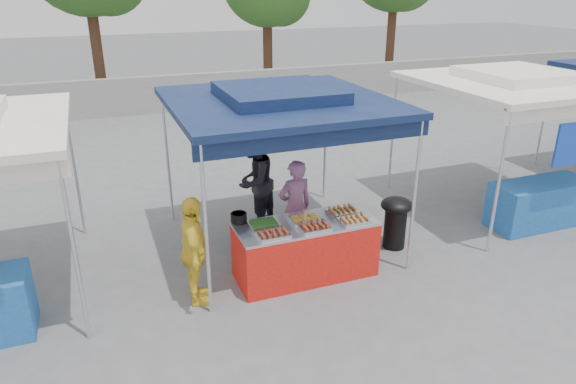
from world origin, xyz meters
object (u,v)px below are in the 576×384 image
object	(u,v)px
cooking_pot	(239,218)
helper_man	(254,181)
vendor_table	(305,249)
vendor_woman	(295,207)
customer_person	(194,252)
wok_burner	(396,218)

from	to	relation	value
cooking_pot	helper_man	xyz separation A→B (m)	(0.68, 1.40, -0.05)
vendor_table	vendor_woman	world-z (taller)	vendor_woman
vendor_woman	customer_person	distance (m)	1.92
wok_burner	vendor_woman	distance (m)	1.64
vendor_woman	vendor_table	bearing A→B (deg)	75.72
wok_burner	customer_person	bearing A→B (deg)	-167.17
vendor_table	helper_man	size ratio (longest dim) A/B	1.16
vendor_table	vendor_woman	xyz separation A→B (m)	(0.12, 0.72, 0.34)
vendor_table	vendor_woman	distance (m)	0.80
wok_burner	vendor_woman	bearing A→B (deg)	170.81
wok_burner	vendor_woman	size ratio (longest dim) A/B	0.56
wok_burner	vendor_woman	xyz separation A→B (m)	(-1.56, 0.43, 0.26)
vendor_table	helper_man	bearing A→B (deg)	96.41
vendor_table	wok_burner	xyz separation A→B (m)	(1.68, 0.29, 0.08)
vendor_table	wok_burner	world-z (taller)	wok_burner
vendor_table	wok_burner	distance (m)	1.71
vendor_table	helper_man	distance (m)	1.83
helper_man	customer_person	distance (m)	2.35
wok_burner	vendor_table	bearing A→B (deg)	-164.21
vendor_table	helper_man	xyz separation A→B (m)	(-0.20, 1.77, 0.44)
vendor_table	vendor_woman	size ratio (longest dim) A/B	1.30
vendor_table	customer_person	distance (m)	1.65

